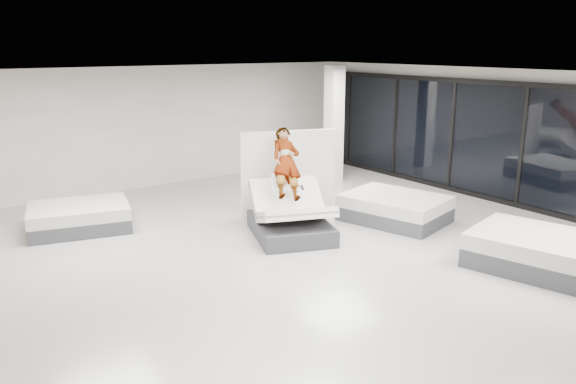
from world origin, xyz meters
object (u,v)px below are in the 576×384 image
object	(u,v)px
flat_bed_right_near	(541,252)
column	(334,125)
flat_bed_left_far	(79,217)
divider_panel	(288,174)
person	(287,174)
flat_bed_right_far	(395,208)
remote	(302,187)
hero_bed	(291,218)

from	to	relation	value
flat_bed_right_near	column	bearing A→B (deg)	80.30
flat_bed_left_far	divider_panel	bearing A→B (deg)	-22.34
person	column	distance (m)	4.54
flat_bed_right_far	flat_bed_right_near	bearing A→B (deg)	-88.95
divider_panel	flat_bed_right_near	world-z (taller)	divider_panel
divider_panel	flat_bed_left_far	distance (m)	4.50
divider_panel	flat_bed_right_far	bearing A→B (deg)	-25.72
divider_panel	flat_bed_right_near	distance (m)	5.37
person	remote	distance (m)	0.46
flat_bed_right_far	column	bearing A→B (deg)	70.80
hero_bed	divider_panel	size ratio (longest dim) A/B	1.07
flat_bed_left_far	column	bearing A→B (deg)	1.55
flat_bed_right_near	flat_bed_left_far	world-z (taller)	flat_bed_right_near
hero_bed	person	world-z (taller)	person
person	flat_bed_right_far	bearing A→B (deg)	1.84
hero_bed	column	xyz separation A→B (m)	(3.68, 3.08, 1.23)
hero_bed	column	distance (m)	4.95
flat_bed_right_far	person	bearing A→B (deg)	161.04
flat_bed_right_near	flat_bed_left_far	size ratio (longest dim) A/B	1.13
flat_bed_right_far	flat_bed_right_near	world-z (taller)	flat_bed_right_near
person	flat_bed_right_far	size ratio (longest dim) A/B	0.71
hero_bed	divider_panel	xyz separation A→B (m)	(0.79, 1.20, 0.59)
column	flat_bed_left_far	bearing A→B (deg)	-178.45
remote	flat_bed_right_near	size ratio (longest dim) A/B	0.06
hero_bed	person	bearing A→B (deg)	69.21
divider_panel	flat_bed_left_far	bearing A→B (deg)	177.96
person	hero_bed	bearing A→B (deg)	-90.00
flat_bed_right_near	column	size ratio (longest dim) A/B	0.79
hero_bed	person	distance (m)	0.90
person	flat_bed_right_far	distance (m)	2.62
flat_bed_left_far	column	xyz separation A→B (m)	(7.00, 0.19, 1.33)
hero_bed	flat_bed_left_far	xyz separation A→B (m)	(-3.33, 2.89, -0.10)
hero_bed	flat_bed_right_far	size ratio (longest dim) A/B	0.94
hero_bed	flat_bed_right_near	size ratio (longest dim) A/B	0.90
person	column	xyz separation A→B (m)	(3.57, 2.78, 0.39)
remote	divider_panel	distance (m)	1.44
hero_bed	flat_bed_left_far	world-z (taller)	hero_bed
column	flat_bed_right_far	bearing A→B (deg)	-109.20
flat_bed_right_far	flat_bed_right_near	xyz separation A→B (m)	(0.06, -3.35, 0.02)
hero_bed	flat_bed_right_near	distance (m)	4.59
remote	column	size ratio (longest dim) A/B	0.04
divider_panel	hero_bed	bearing A→B (deg)	-103.18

